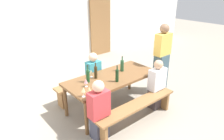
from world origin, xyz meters
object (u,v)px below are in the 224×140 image
object	(u,v)px
wine_bottle_1	(122,65)
wine_bottle_3	(96,72)
wine_glass_1	(86,81)
seated_guest_near_1	(157,86)
wooden_door	(101,27)
wine_glass_0	(89,89)
wine_glass_2	(91,72)
wine_bottle_0	(88,76)
bench_far	(92,82)
seated_guest_near_0	(99,112)
wine_bottle_2	(117,75)
tasting_table	(112,80)
standing_host	(161,61)
seated_guest_far_0	(94,77)
bench_near	(137,108)
wine_glass_3	(83,90)

from	to	relation	value
wine_bottle_1	wine_bottle_3	world-z (taller)	same
wine_glass_1	seated_guest_near_1	world-z (taller)	seated_guest_near_1
wooden_door	wine_glass_0	distance (m)	4.59
wine_glass_2	wine_bottle_3	bearing A→B (deg)	-64.04
wine_bottle_0	wine_bottle_3	world-z (taller)	wine_bottle_0
wooden_door	wine_bottle_1	bearing A→B (deg)	-119.71
wine_glass_0	wine_glass_2	distance (m)	0.77
bench_far	wine_glass_0	size ratio (longest dim) A/B	10.23
bench_far	wine_bottle_0	distance (m)	0.97
wine_bottle_1	wine_glass_2	size ratio (longest dim) A/B	2.12
wine_glass_1	seated_guest_near_0	world-z (taller)	seated_guest_near_0
wine_bottle_2	wine_glass_0	size ratio (longest dim) A/B	1.86
wine_bottle_0	wine_glass_1	bearing A→B (deg)	-135.81
tasting_table	wine_glass_2	bearing A→B (deg)	143.37
wine_bottle_0	seated_guest_near_1	xyz separation A→B (m)	(1.27, -0.70, -0.36)
tasting_table	wine_bottle_3	bearing A→B (deg)	151.85
standing_host	wine_glass_0	bearing A→B (deg)	4.20
wine_bottle_0	seated_guest_far_0	world-z (taller)	seated_guest_far_0
wine_glass_0	bench_near	bearing A→B (deg)	-24.92
seated_guest_far_0	standing_host	world-z (taller)	standing_host
wine_glass_0	standing_host	bearing A→B (deg)	4.20
wooden_door	seated_guest_near_0	world-z (taller)	wooden_door
tasting_table	wine_bottle_3	size ratio (longest dim) A/B	5.84
wine_glass_1	wine_glass_2	distance (m)	0.43
wine_glass_3	seated_guest_near_1	world-z (taller)	seated_guest_near_1
wine_glass_1	standing_host	bearing A→B (deg)	-4.78
wooden_door	seated_guest_far_0	bearing A→B (deg)	-130.18
wine_bottle_2	wine_glass_3	xyz separation A→B (m)	(-0.83, -0.08, 0.00)
wine_bottle_2	seated_guest_far_0	xyz separation A→B (m)	(0.02, 0.83, -0.33)
wine_bottle_3	wine_glass_1	size ratio (longest dim) A/B	2.08
tasting_table	seated_guest_far_0	distance (m)	0.60
bench_far	wine_glass_2	size ratio (longest dim) A/B	11.72
wooden_door	standing_host	world-z (taller)	wooden_door
wine_bottle_0	seated_guest_near_0	world-z (taller)	seated_guest_near_0
wine_glass_2	wine_glass_0	bearing A→B (deg)	-127.18
tasting_table	wine_bottle_2	size ratio (longest dim) A/B	5.79
bench_far	wine_glass_3	size ratio (longest dim) A/B	10.25
wooden_door	wine_glass_0	bearing A→B (deg)	-129.77
wine_bottle_2	wine_glass_2	world-z (taller)	wine_bottle_2
tasting_table	wine_bottle_1	bearing A→B (deg)	13.73
wooden_door	seated_guest_near_0	xyz separation A→B (m)	(-2.90, -3.75, -0.52)
bench_near	standing_host	distance (m)	1.56
wooden_door	tasting_table	bearing A→B (deg)	-123.82
bench_far	standing_host	size ratio (longest dim) A/B	1.10
wine_bottle_2	wine_glass_3	world-z (taller)	wine_bottle_2
bench_far	wine_bottle_3	bearing A→B (deg)	-117.22
wine_bottle_1	wine_bottle_3	bearing A→B (deg)	173.96
tasting_table	seated_guest_near_0	world-z (taller)	seated_guest_near_0
wine_glass_0	standing_host	xyz separation A→B (m)	(2.20, 0.16, -0.05)
wine_glass_2	seated_guest_near_0	size ratio (longest dim) A/B	0.14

